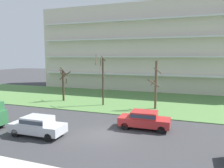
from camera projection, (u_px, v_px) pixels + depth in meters
The scene contains 8 objects.
ground at pixel (103, 134), 17.59m from camera, with size 160.00×160.00×0.00m, color #38383A.
grass_lawn_strip at pixel (140, 101), 30.67m from camera, with size 80.00×16.00×0.08m, color #547F42.
apartment_building at pixel (155, 49), 42.03m from camera, with size 43.56×11.38×15.71m.
tree_far_left at pixel (64, 83), 30.40m from camera, with size 1.59×1.72×4.88m.
tree_left at pixel (103, 79), 27.55m from camera, with size 1.59×1.70×6.60m.
tree_center at pixel (156, 85), 25.59m from camera, with size 1.61×1.61×5.82m.
sedan_silver_near_left at pixel (38, 125), 17.22m from camera, with size 4.43×1.87×1.57m.
sedan_red_center_left at pixel (144, 119), 18.87m from camera, with size 4.44×1.89×1.57m.
Camera 1 is at (6.33, -15.72, 6.29)m, focal length 34.67 mm.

